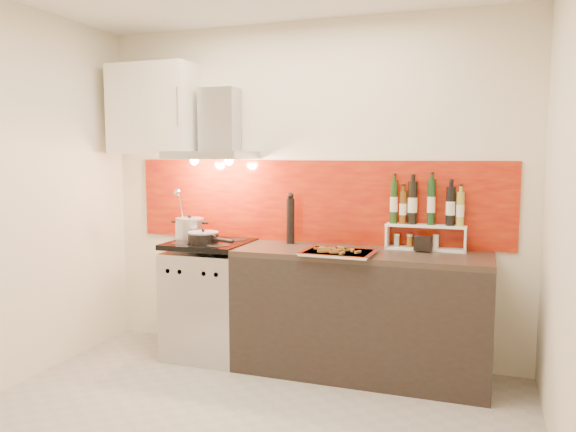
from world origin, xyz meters
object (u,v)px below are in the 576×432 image
at_px(range_stove, 210,300).
at_px(saute_pan, 204,237).
at_px(counter, 360,313).
at_px(stock_pot, 190,228).
at_px(pepper_mill, 290,219).
at_px(baking_tray, 338,252).

xyz_separation_m(range_stove, saute_pan, (-0.01, -0.08, 0.51)).
xyz_separation_m(counter, stock_pot, (-1.42, 0.08, 0.54)).
bearing_deg(pepper_mill, range_stove, -163.82).
relative_size(stock_pot, pepper_mill, 0.57).
relative_size(saute_pan, baking_tray, 0.87).
distance_m(saute_pan, pepper_mill, 0.68).
height_order(counter, stock_pot, stock_pot).
distance_m(range_stove, stock_pot, 0.60).
distance_m(stock_pot, pepper_mill, 0.84).
distance_m(counter, saute_pan, 1.31).
relative_size(pepper_mill, baking_tray, 0.79).
xyz_separation_m(saute_pan, pepper_mill, (0.61, 0.25, 0.14)).
height_order(stock_pot, baking_tray, stock_pot).
xyz_separation_m(range_stove, pepper_mill, (0.61, 0.18, 0.65)).
xyz_separation_m(counter, saute_pan, (-1.21, -0.08, 0.50)).
bearing_deg(stock_pot, range_stove, -21.96).
distance_m(range_stove, pepper_mill, 0.91).
bearing_deg(range_stove, saute_pan, -94.82).
xyz_separation_m(counter, pepper_mill, (-0.59, 0.17, 0.64)).
relative_size(counter, pepper_mill, 4.56).
relative_size(range_stove, stock_pot, 4.01).
xyz_separation_m(stock_pot, saute_pan, (0.21, -0.17, -0.04)).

